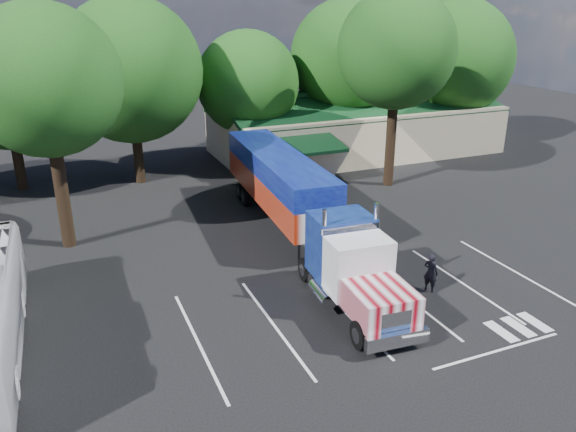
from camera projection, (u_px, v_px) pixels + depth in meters
name	position (u px, v px, depth m)	size (l,w,h in m)	color
ground	(289.00, 256.00, 29.43)	(120.00, 120.00, 0.00)	black
event_hall	(353.00, 127.00, 48.96)	(24.20, 14.12, 5.55)	beige
tree_row_b	(5.00, 87.00, 37.43)	(8.40, 8.40, 11.35)	black
tree_row_c	(130.00, 71.00, 38.65)	(10.00, 10.00, 13.05)	black
tree_row_d	(248.00, 83.00, 43.58)	(8.00, 8.00, 10.60)	black
tree_row_e	(347.00, 58.00, 46.76)	(9.60, 9.60, 12.90)	black
tree_row_f	(454.00, 58.00, 49.48)	(10.40, 10.40, 13.00)	black
tree_near_left	(45.00, 81.00, 27.60)	(7.60, 7.60, 12.65)	black
tree_near_right	(397.00, 50.00, 37.55)	(8.00, 8.00, 13.50)	black
semi_truck	(294.00, 197.00, 30.53)	(4.39, 21.51, 4.48)	black
woman	(431.00, 272.00, 25.58)	(0.68, 0.45, 1.87)	black
bicycle	(370.00, 227.00, 32.15)	(0.55, 1.58, 0.83)	black
silver_sedan	(297.00, 179.00, 40.11)	(1.32, 3.77, 1.24)	#B3B7BC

